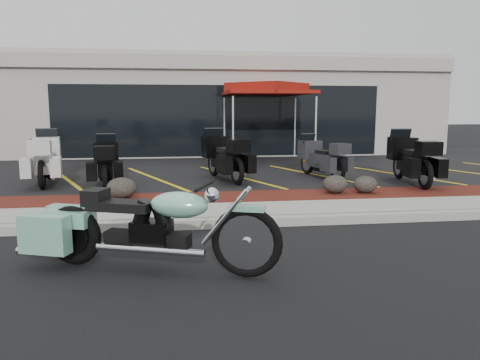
{
  "coord_description": "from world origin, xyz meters",
  "views": [
    {
      "loc": [
        -1.6,
        -6.73,
        2.0
      ],
      "look_at": [
        -0.52,
        1.2,
        0.75
      ],
      "focal_mm": 35.0,
      "sensor_mm": 36.0,
      "label": 1
    }
  ],
  "objects": [
    {
      "name": "ground",
      "position": [
        0.0,
        0.0,
        0.0
      ],
      "size": [
        90.0,
        90.0,
        0.0
      ],
      "primitive_type": "plane",
      "color": "black",
      "rests_on": "ground"
    },
    {
      "name": "curb",
      "position": [
        0.0,
        0.9,
        0.07
      ],
      "size": [
        24.0,
        0.25,
        0.15
      ],
      "primitive_type": "cube",
      "color": "gray",
      "rests_on": "ground"
    },
    {
      "name": "sidewalk",
      "position": [
        0.0,
        1.6,
        0.07
      ],
      "size": [
        24.0,
        1.2,
        0.15
      ],
      "primitive_type": "cube",
      "color": "gray",
      "rests_on": "ground"
    },
    {
      "name": "mulch_bed",
      "position": [
        0.0,
        2.8,
        0.08
      ],
      "size": [
        24.0,
        1.2,
        0.16
      ],
      "primitive_type": "cube",
      "color": "#350C0C",
      "rests_on": "ground"
    },
    {
      "name": "upper_lot",
      "position": [
        0.0,
        8.2,
        0.07
      ],
      "size": [
        26.0,
        9.6,
        0.15
      ],
      "primitive_type": "cube",
      "color": "black",
      "rests_on": "ground"
    },
    {
      "name": "dealership_building",
      "position": [
        0.0,
        14.47,
        2.01
      ],
      "size": [
        18.0,
        8.16,
        4.0
      ],
      "color": "gray",
      "rests_on": "ground"
    },
    {
      "name": "boulder_left",
      "position": [
        -2.73,
        2.87,
        0.37
      ],
      "size": [
        0.6,
        0.5,
        0.43
      ],
      "primitive_type": "ellipsoid",
      "color": "black",
      "rests_on": "mulch_bed"
    },
    {
      "name": "boulder_mid",
      "position": [
        1.77,
        2.84,
        0.36
      ],
      "size": [
        0.55,
        0.46,
        0.39
      ],
      "primitive_type": "ellipsoid",
      "color": "black",
      "rests_on": "mulch_bed"
    },
    {
      "name": "boulder_right",
      "position": [
        2.43,
        2.79,
        0.34
      ],
      "size": [
        0.52,
        0.43,
        0.37
      ],
      "primitive_type": "ellipsoid",
      "color": "black",
      "rests_on": "mulch_bed"
    },
    {
      "name": "hero_cruiser",
      "position": [
        -0.81,
        -1.51,
        0.56
      ],
      "size": [
        3.29,
        1.87,
        1.13
      ],
      "primitive_type": null,
      "rotation": [
        0.0,
        0.0,
        -0.35
      ],
      "color": "#80C7AD",
      "rests_on": "ground"
    },
    {
      "name": "touring_white",
      "position": [
        -4.91,
        5.83,
        0.81
      ],
      "size": [
        1.22,
        2.37,
        1.32
      ],
      "primitive_type": null,
      "rotation": [
        0.0,
        0.0,
        1.73
      ],
      "color": "silver",
      "rests_on": "upper_lot"
    },
    {
      "name": "touring_black_front",
      "position": [
        -3.35,
        5.23,
        0.75
      ],
      "size": [
        1.03,
        2.16,
        1.21
      ],
      "primitive_type": null,
      "rotation": [
        0.0,
        0.0,
        1.69
      ],
      "color": "black",
      "rests_on": "upper_lot"
    },
    {
      "name": "touring_black_mid",
      "position": [
        -0.62,
        5.81,
        0.8
      ],
      "size": [
        1.43,
        2.39,
        1.3
      ],
      "primitive_type": null,
      "rotation": [
        0.0,
        0.0,
        1.85
      ],
      "color": "black",
      "rests_on": "upper_lot"
    },
    {
      "name": "touring_grey",
      "position": [
        1.99,
        5.81,
        0.72
      ],
      "size": [
        1.28,
        2.09,
        1.14
      ],
      "primitive_type": null,
      "rotation": [
        0.0,
        0.0,
        1.86
      ],
      "color": "#313237",
      "rests_on": "upper_lot"
    },
    {
      "name": "touring_black_rear",
      "position": [
        4.12,
        4.65,
        0.8
      ],
      "size": [
        1.09,
        2.33,
        1.31
      ],
      "primitive_type": null,
      "rotation": [
        0.0,
        0.0,
        1.46
      ],
      "color": "black",
      "rests_on": "upper_lot"
    },
    {
      "name": "traffic_cone",
      "position": [
        -0.23,
        7.98,
        0.36
      ],
      "size": [
        0.33,
        0.33,
        0.41
      ],
      "primitive_type": "cone",
      "rotation": [
        0.0,
        0.0,
        0.14
      ],
      "color": "orange",
      "rests_on": "upper_lot"
    },
    {
      "name": "popup_canopy",
      "position": [
        1.48,
        9.16,
        2.56
      ],
      "size": [
        3.09,
        3.09,
        2.66
      ],
      "rotation": [
        0.0,
        0.0,
        0.09
      ],
      "color": "silver",
      "rests_on": "upper_lot"
    }
  ]
}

